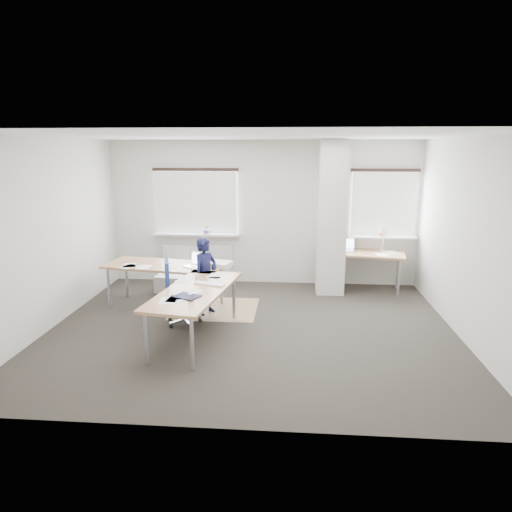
# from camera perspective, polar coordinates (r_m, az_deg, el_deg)

# --- Properties ---
(ground) EXTENTS (6.00, 6.00, 0.00)m
(ground) POSITION_cam_1_polar(r_m,az_deg,el_deg) (6.90, -0.58, -9.14)
(ground) COLOR #282420
(ground) RESTS_ON ground
(room_shell) EXTENTS (6.04, 5.04, 2.82)m
(room_shell) POSITION_cam_1_polar(r_m,az_deg,el_deg) (6.88, 1.24, 5.88)
(room_shell) COLOR beige
(room_shell) RESTS_ON ground
(floor_mat) EXTENTS (1.40, 1.19, 0.01)m
(floor_mat) POSITION_cam_1_polar(r_m,az_deg,el_deg) (7.76, -5.10, -6.57)
(floor_mat) COLOR #977852
(floor_mat) RESTS_ON ground
(white_crate) EXTENTS (0.56, 0.42, 0.31)m
(white_crate) POSITION_cam_1_polar(r_m,az_deg,el_deg) (8.76, -10.64, -3.38)
(white_crate) COLOR white
(white_crate) RESTS_ON ground
(desk_main) EXTENTS (2.40, 2.94, 0.96)m
(desk_main) POSITION_cam_1_polar(r_m,az_deg,el_deg) (7.11, -9.29, -2.72)
(desk_main) COLOR #956540
(desk_main) RESTS_ON ground
(desk_side) EXTENTS (1.50, 0.93, 1.22)m
(desk_side) POSITION_cam_1_polar(r_m,az_deg,el_deg) (8.84, 13.61, 0.18)
(desk_side) COLOR #956540
(desk_side) RESTS_ON ground
(task_chair) EXTENTS (0.57, 0.56, 1.01)m
(task_chair) POSITION_cam_1_polar(r_m,az_deg,el_deg) (7.09, -9.39, -6.26)
(task_chair) COLOR navy
(task_chair) RESTS_ON ground
(person) EXTENTS (0.51, 0.55, 1.25)m
(person) POSITION_cam_1_polar(r_m,az_deg,el_deg) (7.40, -6.32, -2.53)
(person) COLOR black
(person) RESTS_ON ground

